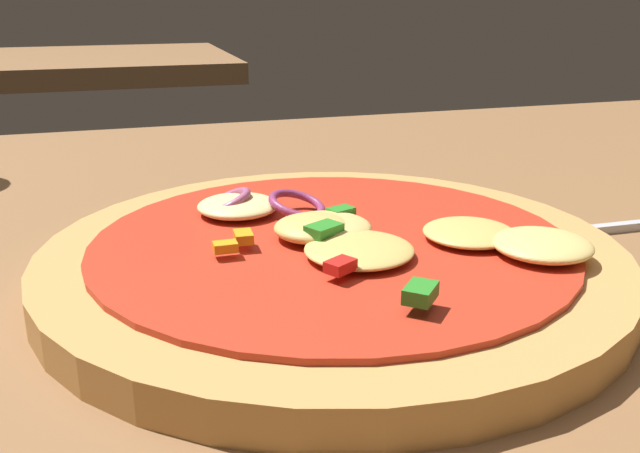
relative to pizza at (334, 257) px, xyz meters
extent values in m
cube|color=brown|center=(0.05, -0.01, -0.03)|extent=(1.49, 0.86, 0.04)
cylinder|color=tan|center=(0.00, 0.00, 0.00)|extent=(0.28, 0.28, 0.02)
cylinder|color=red|center=(0.00, 0.00, 0.01)|extent=(0.23, 0.23, 0.00)
ellipsoid|color=#EFCC72|center=(0.00, 0.01, 0.01)|extent=(0.04, 0.04, 0.01)
ellipsoid|color=#E5BC60|center=(-0.01, 0.00, 0.01)|extent=(0.04, 0.04, 0.01)
ellipsoid|color=#EFCC72|center=(0.08, -0.05, 0.01)|extent=(0.05, 0.05, 0.01)
ellipsoid|color=#F4DB8E|center=(-0.04, 0.05, 0.01)|extent=(0.04, 0.04, 0.01)
ellipsoid|color=#E5BC60|center=(0.06, -0.02, 0.01)|extent=(0.04, 0.04, 0.01)
ellipsoid|color=#E5BC60|center=(0.00, -0.03, 0.01)|extent=(0.05, 0.05, 0.01)
torus|color=#93386B|center=(-0.01, 0.04, 0.02)|extent=(0.04, 0.04, 0.01)
torus|color=#B25984|center=(-0.04, 0.06, 0.02)|extent=(0.03, 0.03, 0.02)
cube|color=#2D8C28|center=(-0.01, -0.01, 0.02)|extent=(0.02, 0.02, 0.01)
cube|color=#2D8C28|center=(0.01, 0.02, 0.02)|extent=(0.02, 0.01, 0.01)
cube|color=orange|center=(-0.05, -0.01, 0.01)|extent=(0.01, 0.01, 0.00)
cube|color=red|center=(-0.01, -0.05, 0.02)|extent=(0.02, 0.01, 0.00)
cube|color=orange|center=(-0.04, 0.00, 0.02)|extent=(0.01, 0.01, 0.00)
cube|color=#2D8C28|center=(0.01, -0.09, 0.02)|extent=(0.02, 0.02, 0.01)
cube|color=silver|center=(0.14, 0.02, -0.01)|extent=(0.02, 0.02, 0.01)
cube|color=silver|center=(0.11, 0.03, -0.01)|extent=(0.04, 0.00, 0.00)
cube|color=silver|center=(0.11, 0.02, -0.01)|extent=(0.04, 0.00, 0.00)
cube|color=silver|center=(0.11, 0.01, -0.01)|extent=(0.04, 0.00, 0.00)
cube|color=silver|center=(0.11, 0.01, -0.01)|extent=(0.04, 0.00, 0.00)
cube|color=brown|center=(-0.17, 1.24, -0.03)|extent=(0.67, 0.49, 0.04)
camera|label=1|loc=(-0.10, -0.31, 0.13)|focal=39.71mm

